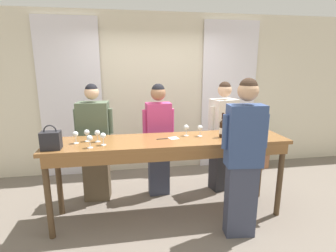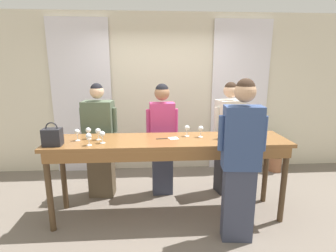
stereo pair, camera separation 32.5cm
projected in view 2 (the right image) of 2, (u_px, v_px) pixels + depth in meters
The scene contains 24 objects.
ground_plane at pixel (168, 214), 3.46m from camera, with size 18.00×18.00×0.00m, color #70665B.
wall_back at pixel (162, 94), 4.73m from camera, with size 12.00×0.06×2.80m.
curtain_panel_left at pixel (82, 99), 4.59m from camera, with size 1.02×0.03×2.69m.
curtain_panel_right at pixel (239, 97), 4.77m from camera, with size 1.02×0.03×2.69m.
tasting_bar at pixel (169, 149), 3.22m from camera, with size 2.93×0.65×1.03m.
wine_bottle at pixel (223, 130), 3.22m from camera, with size 0.07×0.07×0.31m.
handbag at pixel (52, 137), 2.94m from camera, with size 0.20×0.14×0.27m.
wine_glass_front_left at pixel (89, 136), 2.95m from camera, with size 0.07×0.07×0.14m.
wine_glass_front_mid at pixel (77, 132), 3.13m from camera, with size 0.07×0.07×0.14m.
wine_glass_front_right at pixel (238, 127), 3.37m from camera, with size 0.07×0.07×0.14m.
wine_glass_center_left at pixel (98, 131), 3.17m from camera, with size 0.07×0.07×0.14m.
wine_glass_center_mid at pixel (88, 131), 3.21m from camera, with size 0.07×0.07×0.14m.
wine_glass_center_right at pixel (201, 129), 3.29m from camera, with size 0.07×0.07×0.14m.
wine_glass_back_left at pixel (257, 125), 3.51m from camera, with size 0.07×0.07×0.14m.
wine_glass_back_mid at pixel (187, 128), 3.33m from camera, with size 0.07×0.07×0.14m.
wine_glass_back_right at pixel (253, 134), 3.04m from camera, with size 0.07×0.07×0.14m.
wine_glass_near_host at pixel (102, 134), 3.04m from camera, with size 0.07×0.07×0.14m.
napkin at pixel (173, 138), 3.25m from camera, with size 0.13×0.13×0.00m.
pen at pixel (162, 139), 3.23m from camera, with size 0.15×0.03×0.01m.
guest_olive_jacket at pixel (100, 141), 3.79m from camera, with size 0.53×0.31×1.68m.
guest_pink_top at pixel (162, 137), 3.84m from camera, with size 0.47×0.24×1.67m.
guest_cream_sweater at pixel (228, 137), 3.90m from camera, with size 0.47×0.35×1.69m.
host_pouring at pixel (241, 159), 2.76m from camera, with size 0.50×0.25×1.80m.
potted_plant at pixel (276, 153), 4.79m from camera, with size 0.27×0.27×0.64m.
Camera 2 is at (-0.21, -3.09, 1.93)m, focal length 28.00 mm.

